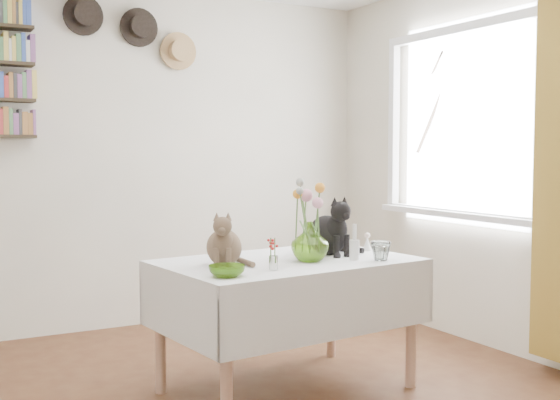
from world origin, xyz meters
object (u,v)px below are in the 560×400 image
dining_table (287,292)px  tabby_cat (224,237)px  black_cat (327,224)px  flower_vase (310,242)px

dining_table → tabby_cat: tabby_cat is taller
black_cat → dining_table: bearing=-170.5°
dining_table → flower_vase: size_ratio=6.76×
dining_table → tabby_cat: (-0.37, 0.00, 0.32)m
tabby_cat → flower_vase: tabby_cat is taller
dining_table → black_cat: black_cat is taller
dining_table → black_cat: (0.30, 0.07, 0.35)m
dining_table → black_cat: 0.46m
dining_table → flower_vase: (0.08, -0.10, 0.28)m
black_cat → flower_vase: size_ratio=1.62×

